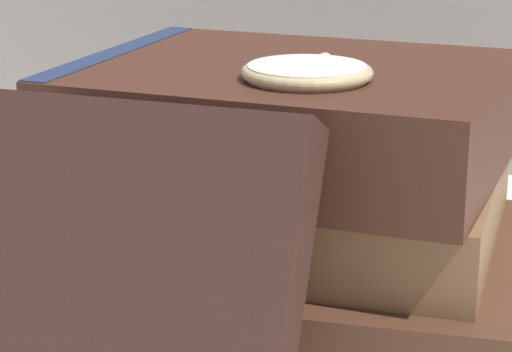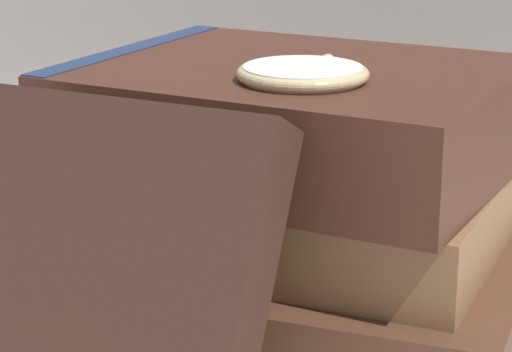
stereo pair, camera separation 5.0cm
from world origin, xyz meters
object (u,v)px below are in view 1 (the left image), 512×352
(book_flat_middle, at_px, (270,194))
(book_flat_top, at_px, (278,115))
(reading_glasses, at_px, (326,199))
(book_leaning_front, at_px, (139,309))
(pocket_watch, at_px, (307,72))
(book_flat_bottom, at_px, (282,284))

(book_flat_middle, height_order, book_flat_top, book_flat_top)
(reading_glasses, bearing_deg, book_leaning_front, -80.09)
(pocket_watch, bearing_deg, book_flat_top, 127.76)
(book_flat_bottom, relative_size, book_flat_middle, 1.10)
(book_leaning_front, height_order, pocket_watch, pocket_watch)
(book_flat_middle, bearing_deg, book_flat_top, -50.10)
(book_flat_middle, relative_size, pocket_watch, 3.51)
(book_flat_top, relative_size, reading_glasses, 1.69)
(book_flat_top, relative_size, book_leaning_front, 1.44)
(pocket_watch, bearing_deg, book_flat_middle, 128.70)
(book_flat_middle, xyz_separation_m, book_leaning_front, (-0.00, -0.13, -0.00))
(book_flat_top, height_order, book_leaning_front, book_leaning_front)
(book_flat_bottom, distance_m, book_flat_top, 0.08)
(book_flat_top, bearing_deg, reading_glasses, 100.03)
(book_flat_bottom, relative_size, pocket_watch, 3.87)
(book_flat_middle, height_order, reading_glasses, book_flat_middle)
(pocket_watch, bearing_deg, book_flat_bottom, 127.30)
(book_flat_middle, bearing_deg, pocket_watch, -53.70)
(book_flat_bottom, height_order, book_flat_middle, book_flat_middle)
(book_flat_top, distance_m, book_leaning_front, 0.13)
(book_flat_top, bearing_deg, book_flat_bottom, -48.22)
(book_flat_top, height_order, reading_glasses, book_flat_top)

